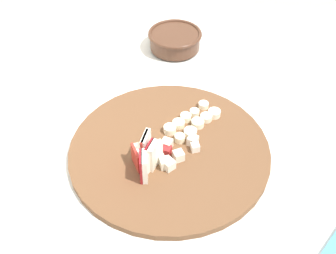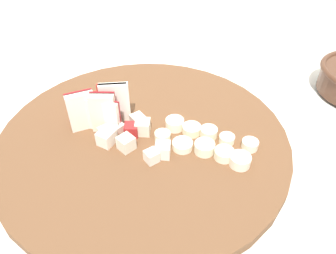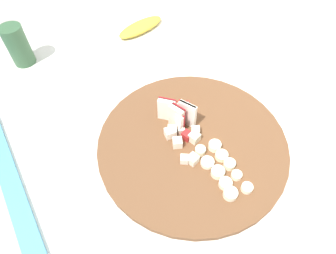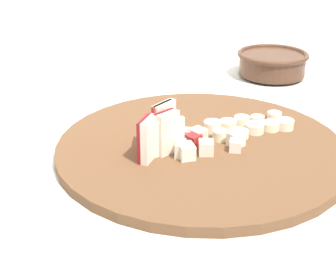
{
  "view_description": "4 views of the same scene",
  "coord_description": "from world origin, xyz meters",
  "px_view_note": "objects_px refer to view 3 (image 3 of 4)",
  "views": [
    {
      "loc": [
        -0.37,
        -0.43,
        1.58
      ],
      "look_at": [
        0.14,
        0.01,
        0.93
      ],
      "focal_mm": 45.56,
      "sensor_mm": 36.0,
      "label": 1
    },
    {
      "loc": [
        0.26,
        -0.35,
        1.23
      ],
      "look_at": [
        0.14,
        -0.01,
        0.92
      ],
      "focal_mm": 34.56,
      "sensor_mm": 36.0,
      "label": 2
    },
    {
      "loc": [
        0.4,
        -0.27,
        1.47
      ],
      "look_at": [
        0.06,
        -0.06,
        0.93
      ],
      "focal_mm": 31.6,
      "sensor_mm": 36.0,
      "label": 3
    },
    {
      "loc": [
        -0.24,
        -0.62,
        1.24
      ],
      "look_at": [
        0.06,
        -0.01,
        0.94
      ],
      "focal_mm": 54.35,
      "sensor_mm": 36.0,
      "label": 4
    }
  ],
  "objects_px": {
    "apple_wedge_fan": "(177,114)",
    "banana_slice_rows": "(222,168)",
    "cutting_board": "(192,144)",
    "banana_peel": "(141,27)",
    "apple_dice_pile": "(183,139)",
    "small_jar": "(18,45)"
  },
  "relations": [
    {
      "from": "banana_slice_rows",
      "to": "banana_peel",
      "type": "height_order",
      "value": "banana_slice_rows"
    },
    {
      "from": "apple_wedge_fan",
      "to": "banana_slice_rows",
      "type": "xyz_separation_m",
      "value": [
        0.16,
        0.01,
        -0.02
      ]
    },
    {
      "from": "apple_wedge_fan",
      "to": "cutting_board",
      "type": "bearing_deg",
      "value": -1.32
    },
    {
      "from": "apple_dice_pile",
      "to": "apple_wedge_fan",
      "type": "bearing_deg",
      "value": 160.06
    },
    {
      "from": "banana_slice_rows",
      "to": "small_jar",
      "type": "relative_size",
      "value": 1.26
    },
    {
      "from": "small_jar",
      "to": "cutting_board",
      "type": "bearing_deg",
      "value": 25.85
    },
    {
      "from": "cutting_board",
      "to": "apple_dice_pile",
      "type": "height_order",
      "value": "apple_dice_pile"
    },
    {
      "from": "apple_wedge_fan",
      "to": "banana_peel",
      "type": "relative_size",
      "value": 0.49
    },
    {
      "from": "cutting_board",
      "to": "small_jar",
      "type": "bearing_deg",
      "value": -154.15
    },
    {
      "from": "banana_peel",
      "to": "small_jar",
      "type": "height_order",
      "value": "small_jar"
    },
    {
      "from": "cutting_board",
      "to": "apple_wedge_fan",
      "type": "relative_size",
      "value": 5.3
    },
    {
      "from": "apple_wedge_fan",
      "to": "banana_slice_rows",
      "type": "height_order",
      "value": "apple_wedge_fan"
    },
    {
      "from": "apple_wedge_fan",
      "to": "small_jar",
      "type": "height_order",
      "value": "small_jar"
    },
    {
      "from": "banana_slice_rows",
      "to": "banana_peel",
      "type": "relative_size",
      "value": 0.88
    },
    {
      "from": "apple_wedge_fan",
      "to": "small_jar",
      "type": "bearing_deg",
      "value": -150.54
    },
    {
      "from": "apple_wedge_fan",
      "to": "apple_dice_pile",
      "type": "bearing_deg",
      "value": -19.94
    },
    {
      "from": "apple_wedge_fan",
      "to": "apple_dice_pile",
      "type": "distance_m",
      "value": 0.06
    },
    {
      "from": "banana_slice_rows",
      "to": "small_jar",
      "type": "xyz_separation_m",
      "value": [
        -0.6,
        -0.25,
        0.04
      ]
    },
    {
      "from": "cutting_board",
      "to": "apple_wedge_fan",
      "type": "height_order",
      "value": "apple_wedge_fan"
    },
    {
      "from": "cutting_board",
      "to": "apple_wedge_fan",
      "type": "distance_m",
      "value": 0.08
    },
    {
      "from": "apple_dice_pile",
      "to": "cutting_board",
      "type": "bearing_deg",
      "value": 54.56
    },
    {
      "from": "small_jar",
      "to": "apple_wedge_fan",
      "type": "bearing_deg",
      "value": 29.46
    }
  ]
}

